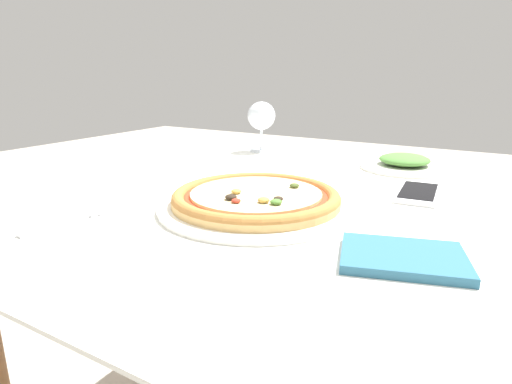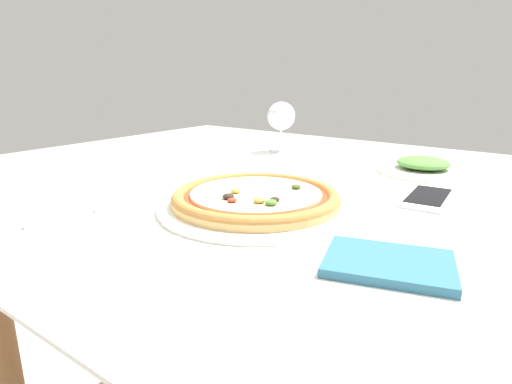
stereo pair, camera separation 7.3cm
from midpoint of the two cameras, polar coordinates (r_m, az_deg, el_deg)
name	(u,v)px [view 2 (the right image)]	position (r m, az deg, el deg)	size (l,w,h in m)	color
dining_table	(337,245)	(0.82, 13.31, -6.98)	(1.15, 1.06, 0.71)	brown
pizza_plate	(256,199)	(0.73, 2.85, -1.05)	(0.34, 0.34, 0.04)	white
fork	(80,213)	(0.75, -19.88, -2.72)	(0.04, 0.17, 0.00)	silver
wine_glass_far_left	(281,117)	(1.26, 5.06, 9.89)	(0.08, 0.08, 0.14)	silver
cell_phone	(428,198)	(0.85, 24.28, -0.76)	(0.08, 0.15, 0.01)	white
side_plate	(423,167)	(1.08, 23.17, 3.08)	(0.20, 0.20, 0.04)	white
napkin_folded	(389,264)	(0.55, 20.96, -8.98)	(0.18, 0.15, 0.01)	#2D607A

